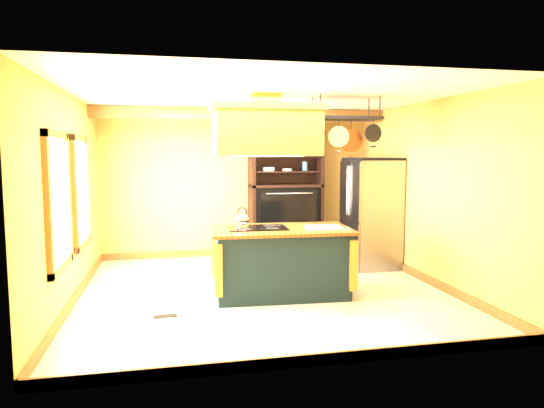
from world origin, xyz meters
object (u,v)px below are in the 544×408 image
object	(u,v)px
kitchen_island	(281,261)
refrigerator	(371,215)
pot_rack	(345,125)
hutch	(285,208)
range_hood	(266,129)

from	to	relation	value
kitchen_island	refrigerator	xyz separation A→B (m)	(1.88, 1.34, 0.41)
kitchen_island	pot_rack	xyz separation A→B (m)	(0.91, 0.00, 1.84)
refrigerator	hutch	world-z (taller)	hutch
range_hood	hutch	bearing A→B (deg)	71.15
range_hood	refrigerator	distance (m)	2.83
kitchen_island	pot_rack	distance (m)	2.05
kitchen_island	hutch	distance (m)	2.58
kitchen_island	pot_rack	world-z (taller)	pot_rack
kitchen_island	hutch	size ratio (longest dim) A/B	0.82
range_hood	refrigerator	size ratio (longest dim) A/B	0.80
pot_rack	hutch	distance (m)	2.84
kitchen_island	pot_rack	size ratio (longest dim) A/B	1.97
kitchen_island	range_hood	distance (m)	1.79
pot_rack	refrigerator	bearing A→B (deg)	53.92
kitchen_island	range_hood	bearing A→B (deg)	-176.89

